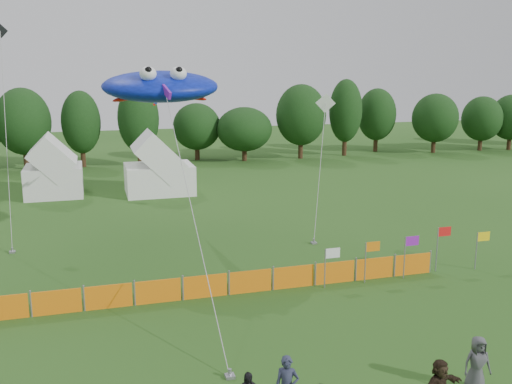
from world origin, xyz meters
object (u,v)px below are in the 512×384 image
object	(u,v)px
barrier_fence	(205,286)
tent_left	(54,171)
stingray_kite	(160,87)
tent_right	(159,170)
spectator_e	(477,363)

from	to	relation	value
barrier_fence	tent_left	bearing A→B (deg)	107.29
barrier_fence	stingray_kite	size ratio (longest dim) A/B	1.05
tent_right	barrier_fence	distance (m)	21.69
stingray_kite	tent_right	bearing A→B (deg)	84.35
tent_right	barrier_fence	bearing A→B (deg)	-91.82
tent_left	spectator_e	xyz separation A→B (m)	(13.67, -32.41, -1.04)
tent_left	tent_right	world-z (taller)	tent_left
tent_right	stingray_kite	world-z (taller)	stingray_kite
tent_right	spectator_e	bearing A→B (deg)	-79.38
tent_left	stingray_kite	size ratio (longest dim) A/B	0.20
tent_left	spectator_e	size ratio (longest dim) A/B	2.48
tent_left	tent_right	size ratio (longest dim) A/B	0.81
spectator_e	stingray_kite	bearing A→B (deg)	125.32
tent_right	stingray_kite	size ratio (longest dim) A/B	0.25
tent_left	stingray_kite	xyz separation A→B (m)	(6.41, -16.15, 6.79)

